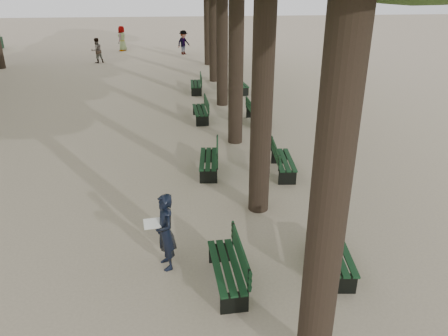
{
  "coord_description": "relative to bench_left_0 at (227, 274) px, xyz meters",
  "views": [
    {
      "loc": [
        -0.37,
        -6.89,
        5.63
      ],
      "look_at": [
        0.6,
        3.0,
        1.2
      ],
      "focal_mm": 35.0,
      "sensor_mm": 36.0,
      "label": 1
    }
  ],
  "objects": [
    {
      "name": "bench_right_2",
      "position": [
        2.27,
        10.09,
        0.0
      ],
      "size": [
        0.67,
        1.83,
        0.92
      ],
      "color": "black",
      "rests_on": "ground"
    },
    {
      "name": "pedestrian_a",
      "position": [
        -6.43,
        24.32,
        0.56
      ],
      "size": [
        0.85,
        0.75,
        1.67
      ],
      "primitive_type": "imported",
      "rotation": [
        0.0,
        0.0,
        3.78
      ],
      "color": "#262628",
      "rests_on": "ground"
    },
    {
      "name": "bench_left_0",
      "position": [
        0.0,
        0.0,
        0.0
      ],
      "size": [
        0.68,
        1.83,
        0.92
      ],
      "color": "black",
      "rests_on": "ground"
    },
    {
      "name": "bench_right_3",
      "position": [
        2.27,
        15.23,
        0.0
      ],
      "size": [
        0.75,
        1.85,
        0.92
      ],
      "color": "black",
      "rests_on": "ground"
    },
    {
      "name": "bench_left_2",
      "position": [
        0.0,
        10.68,
        0.0
      ],
      "size": [
        0.65,
        1.82,
        0.92
      ],
      "color": "black",
      "rests_on": "ground"
    },
    {
      "name": "ground",
      "position": [
        -0.37,
        -0.01,
        -0.27
      ],
      "size": [
        120.0,
        120.0,
        0.0
      ],
      "primitive_type": "plane",
      "color": "tan",
      "rests_on": "ground"
    },
    {
      "name": "bench_right_0",
      "position": [
        2.27,
        0.32,
        0.0
      ],
      "size": [
        0.75,
        1.85,
        0.92
      ],
      "color": "black",
      "rests_on": "ground"
    },
    {
      "name": "pedestrian_b",
      "position": [
        -0.46,
        27.23,
        0.61
      ],
      "size": [
        1.08,
        1.04,
        1.77
      ],
      "primitive_type": "imported",
      "rotation": [
        0.0,
        0.0,
        0.75
      ],
      "color": "#262628",
      "rests_on": "ground"
    },
    {
      "name": "pedestrian_d",
      "position": [
        -5.28,
        29.4,
        0.68
      ],
      "size": [
        0.67,
        1.0,
        1.9
      ],
      "primitive_type": "imported",
      "rotation": [
        0.0,
        0.0,
        4.38
      ],
      "color": "#262628",
      "rests_on": "ground"
    },
    {
      "name": "bench_right_1",
      "position": [
        2.27,
        5.09,
        0.0
      ],
      "size": [
        0.69,
        1.83,
        0.92
      ],
      "color": "black",
      "rests_on": "ground"
    },
    {
      "name": "bench_left_1",
      "position": [
        -0.0,
        5.4,
        0.0
      ],
      "size": [
        0.72,
        1.84,
        0.92
      ],
      "color": "black",
      "rests_on": "ground"
    },
    {
      "name": "man_with_map",
      "position": [
        -1.19,
        0.74,
        0.56
      ],
      "size": [
        0.7,
        0.74,
        1.67
      ],
      "color": "black",
      "rests_on": "ground"
    },
    {
      "name": "bench_left_3",
      "position": [
        0.0,
        15.43,
        0.0
      ],
      "size": [
        0.59,
        1.81,
        0.92
      ],
      "color": "black",
      "rests_on": "ground"
    }
  ]
}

